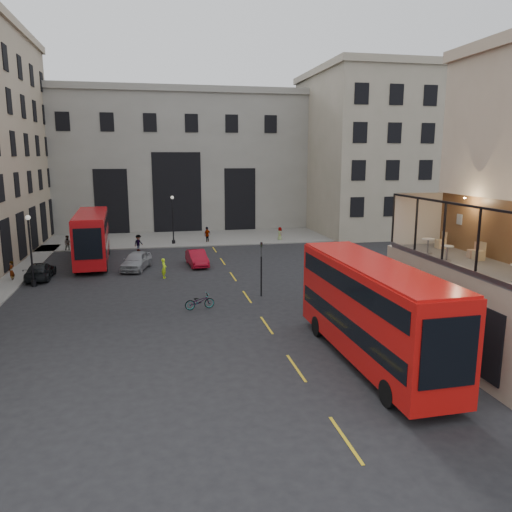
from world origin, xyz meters
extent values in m
plane|color=black|center=(0.00, 0.00, 0.00)|extent=(140.00, 140.00, 0.00)
cube|color=black|center=(4.98, 0.00, 2.00)|extent=(0.08, 9.20, 3.00)
cube|color=brown|center=(7.97, 0.00, 6.05)|extent=(0.04, 10.00, 2.90)
cube|color=beige|center=(6.50, 5.00, 6.05)|extent=(3.00, 0.04, 2.90)
cube|color=black|center=(6.50, 0.00, 7.50)|extent=(3.00, 10.00, 0.04)
cube|color=slate|center=(5.00, 0.00, 4.70)|extent=(0.12, 10.00, 0.18)
cube|color=black|center=(5.00, 0.00, 7.45)|extent=(0.12, 10.00, 0.10)
cube|color=beige|center=(7.92, 3.20, 6.20)|extent=(0.04, 0.45, 0.55)
cylinder|color=#FFD899|center=(7.30, 2.00, 7.45)|extent=(0.12, 0.12, 0.05)
cube|color=tan|center=(6.50, 0.00, 2.25)|extent=(3.00, 11.00, 4.50)
cube|color=slate|center=(6.50, 0.00, 4.55)|extent=(3.00, 10.00, 0.10)
cube|color=gray|center=(-5.00, 48.00, 9.00)|extent=(34.00, 10.00, 18.00)
cube|color=gray|center=(-5.00, 48.00, 17.60)|extent=(35.00, 10.60, 0.80)
cube|color=black|center=(-5.00, 42.96, 5.00)|extent=(6.00, 0.12, 10.00)
cube|color=black|center=(-13.00, 42.96, 4.00)|extent=(4.00, 0.12, 8.00)
cube|color=black|center=(3.00, 42.96, 4.00)|extent=(4.00, 0.12, 8.00)
cube|color=#A99D89|center=(20.00, 40.00, 10.00)|extent=(16.00, 18.00, 20.00)
cube|color=#A99D89|center=(20.00, 40.00, 19.60)|extent=(16.60, 18.60, 0.80)
cube|color=slate|center=(-6.00, 38.00, 0.06)|extent=(40.00, 12.00, 0.12)
cylinder|color=black|center=(-1.00, 12.00, 1.40)|extent=(0.10, 0.10, 2.80)
imported|color=black|center=(-1.00, 12.00, 3.30)|extent=(0.16, 0.20, 1.00)
cylinder|color=black|center=(-15.00, 28.00, 1.40)|extent=(0.10, 0.10, 2.80)
imported|color=black|center=(-15.00, 28.00, 3.30)|extent=(0.16, 0.20, 1.00)
cylinder|color=black|center=(-17.00, 18.00, 2.50)|extent=(0.14, 0.14, 5.00)
cylinder|color=black|center=(-17.00, 18.00, 0.25)|extent=(0.36, 0.36, 0.50)
sphere|color=silver|center=(-17.00, 18.00, 5.15)|extent=(0.36, 0.36, 0.36)
cylinder|color=black|center=(-6.00, 34.00, 2.50)|extent=(0.14, 0.14, 5.00)
cylinder|color=black|center=(-6.00, 34.00, 0.25)|extent=(0.36, 0.36, 0.50)
sphere|color=silver|center=(-6.00, 34.00, 5.15)|extent=(0.36, 0.36, 0.36)
cube|color=red|center=(1.62, 0.03, 2.54)|extent=(2.95, 11.95, 4.22)
cube|color=black|center=(1.62, 0.03, 1.95)|extent=(2.98, 11.30, 0.86)
cube|color=black|center=(1.62, 0.03, 3.84)|extent=(2.98, 11.30, 0.86)
cube|color=red|center=(1.62, 0.03, 4.68)|extent=(2.84, 11.71, 0.13)
cylinder|color=black|center=(0.31, 3.81, 0.54)|extent=(0.33, 1.09, 1.08)
cylinder|color=black|center=(2.77, 3.86, 0.54)|extent=(0.33, 1.09, 1.08)
cylinder|color=black|center=(0.47, -4.16, 0.54)|extent=(0.33, 1.09, 1.08)
cylinder|color=black|center=(2.94, -4.11, 0.54)|extent=(0.33, 1.09, 1.08)
cube|color=#AB0B0F|center=(-13.57, 25.86, 2.45)|extent=(3.25, 11.60, 4.07)
cube|color=black|center=(-13.57, 25.86, 1.88)|extent=(3.25, 10.98, 0.83)
cube|color=black|center=(-13.57, 25.86, 3.70)|extent=(3.25, 10.98, 0.83)
cube|color=#AB0B0F|center=(-13.57, 25.86, 4.51)|extent=(3.13, 11.36, 0.13)
cylinder|color=black|center=(-14.95, 29.46, 0.52)|extent=(0.35, 1.06, 1.04)
cylinder|color=black|center=(-12.59, 29.59, 0.52)|extent=(0.35, 1.06, 1.04)
cylinder|color=black|center=(-14.52, 21.79, 0.52)|extent=(0.35, 1.06, 1.04)
cylinder|color=black|center=(-12.16, 21.92, 0.52)|extent=(0.35, 1.06, 1.04)
imported|color=gray|center=(-9.66, 22.26, 0.77)|extent=(2.98, 4.85, 1.54)
imported|color=maroon|center=(-4.46, 22.72, 0.69)|extent=(1.85, 4.29, 1.38)
imported|color=black|center=(-17.00, 20.42, 0.65)|extent=(1.82, 4.45, 1.29)
imported|color=gray|center=(-5.45, 9.91, 0.50)|extent=(1.98, 0.97, 1.00)
imported|color=#C9FF1A|center=(-7.42, 18.68, 0.79)|extent=(0.47, 0.64, 1.59)
imported|color=gray|center=(-16.66, 32.09, 0.82)|extent=(0.88, 0.74, 1.65)
imported|color=gray|center=(-9.66, 30.92, 0.84)|extent=(1.20, 1.22, 1.68)
imported|color=gray|center=(-2.26, 34.43, 0.90)|extent=(1.06, 1.05, 1.80)
imported|color=gray|center=(6.06, 34.18, 0.78)|extent=(0.66, 0.85, 1.55)
imported|color=gray|center=(-19.00, 20.03, 0.79)|extent=(0.40, 0.59, 1.59)
cylinder|color=beige|center=(5.53, 0.44, 5.32)|extent=(0.59, 0.59, 0.04)
cylinder|color=slate|center=(5.53, 0.44, 4.97)|extent=(0.08, 0.08, 0.69)
cylinder|color=slate|center=(5.53, 0.44, 4.61)|extent=(0.44, 0.44, 0.03)
cylinder|color=beige|center=(5.66, 2.36, 5.35)|extent=(0.62, 0.62, 0.04)
cylinder|color=slate|center=(5.66, 2.36, 4.98)|extent=(0.08, 0.08, 0.72)
cylinder|color=slate|center=(5.66, 2.36, 4.62)|extent=(0.45, 0.45, 0.03)
cube|color=tan|center=(7.13, 0.28, 4.83)|extent=(0.45, 0.45, 0.46)
cube|color=tan|center=(7.33, 0.28, 5.27)|extent=(0.06, 0.43, 0.41)
cube|color=tan|center=(7.13, 0.77, 4.81)|extent=(0.46, 0.46, 0.42)
cube|color=tan|center=(7.30, 0.74, 5.21)|extent=(0.11, 0.40, 0.38)
cube|color=#D7B07C|center=(7.13, 3.55, 4.84)|extent=(0.45, 0.45, 0.47)
cube|color=#D7B07C|center=(7.32, 3.55, 5.28)|extent=(0.05, 0.44, 0.42)
camera|label=1|loc=(-8.16, -20.52, 9.52)|focal=35.00mm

